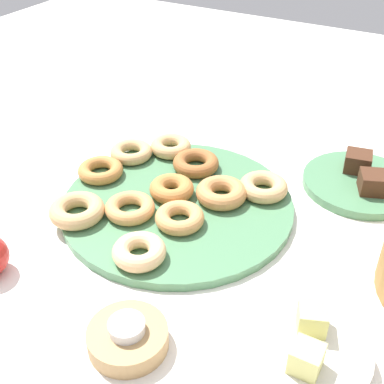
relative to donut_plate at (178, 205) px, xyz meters
name	(u,v)px	position (x,y,z in m)	size (l,w,h in m)	color
ground_plane	(178,208)	(0.00, 0.00, -0.01)	(2.40, 2.40, 0.00)	white
donut_plate	(178,205)	(0.00, 0.00, 0.00)	(0.42, 0.42, 0.02)	#4C7F56
donut_0	(171,146)	(-0.14, -0.10, 0.02)	(0.08, 0.08, 0.03)	tan
donut_1	(131,152)	(-0.09, -0.16, 0.02)	(0.09, 0.09, 0.02)	tan
donut_2	(139,252)	(0.16, 0.03, 0.02)	(0.08, 0.08, 0.03)	#EABC84
donut_3	(263,187)	(-0.10, 0.13, 0.02)	(0.09, 0.09, 0.03)	tan
donut_4	(77,210)	(0.12, -0.13, 0.02)	(0.09, 0.09, 0.03)	tan
donut_5	(196,163)	(-0.11, -0.02, 0.02)	(0.09, 0.09, 0.03)	#995B2D
donut_6	(180,218)	(0.05, 0.04, 0.02)	(0.08, 0.08, 0.03)	tan
donut_7	(221,193)	(-0.04, 0.07, 0.02)	(0.09, 0.09, 0.03)	#C6844C
donut_8	(130,208)	(0.07, -0.05, 0.02)	(0.09, 0.09, 0.02)	tan
donut_9	(102,169)	(0.00, -0.17, 0.02)	(0.09, 0.09, 0.02)	#BC7A3D
donut_10	(172,189)	(-0.01, -0.02, 0.02)	(0.08, 0.08, 0.03)	#BC7A3D
cake_plate	(360,183)	(-0.23, 0.27, 0.00)	(0.22, 0.22, 0.02)	#4C7F56
brownie_near	(358,162)	(-0.26, 0.25, 0.03)	(0.05, 0.05, 0.04)	#472819
brownie_far	(373,182)	(-0.20, 0.30, 0.03)	(0.05, 0.05, 0.04)	#472819
candle_holder	(128,338)	(0.29, 0.10, 0.01)	(0.11, 0.11, 0.03)	tan
tealight	(127,327)	(0.29, 0.10, 0.03)	(0.05, 0.05, 0.01)	silver
fruit_bowl	(301,354)	(0.21, 0.30, 0.01)	(0.17, 0.17, 0.03)	silver
melon_chunk_left	(312,319)	(0.18, 0.30, 0.04)	(0.04, 0.04, 0.04)	#DBD67A
melon_chunk_right	(306,359)	(0.24, 0.32, 0.04)	(0.04, 0.04, 0.04)	#DBD67A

